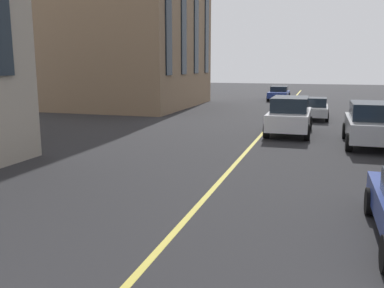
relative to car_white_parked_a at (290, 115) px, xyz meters
The scene contains 5 objects.
lane_centre_line 3.04m from the car_white_parked_a, 153.22° to the left, with size 80.00×0.16×0.01m.
car_white_parked_a is the anchor object (origin of this frame).
car_silver_parked_b 6.60m from the car_white_parked_a, ahead, with size 3.90×1.89×1.40m.
car_blue_far 20.63m from the car_white_parked_a, ahead, with size 4.40×1.95×1.37m.
car_silver_oncoming 4.16m from the car_white_parked_a, 120.03° to the right, with size 4.70×2.14×1.88m.
Camera 1 is at (1.18, -2.82, 3.48)m, focal length 39.00 mm.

